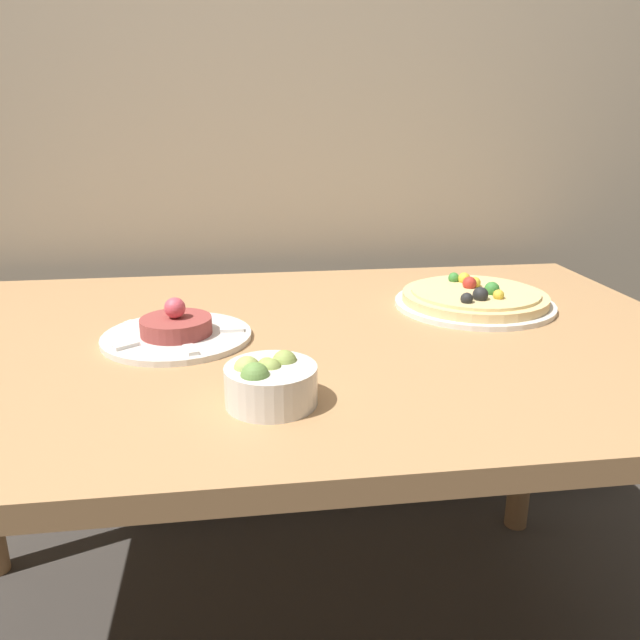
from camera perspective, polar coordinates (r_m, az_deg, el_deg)
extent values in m
cube|color=tan|center=(1.59, -6.30, 25.92)|extent=(8.00, 0.05, 2.60)
cube|color=#AD7F51|center=(1.07, -4.26, -2.33)|extent=(1.49, 0.90, 0.03)
cylinder|color=#AD7F51|center=(1.73, 18.48, -7.96)|extent=(0.06, 0.06, 0.69)
cylinder|color=silver|center=(1.25, 13.89, 1.44)|extent=(0.31, 0.31, 0.01)
cylinder|color=#E5C17F|center=(1.25, 13.94, 2.02)|extent=(0.28, 0.28, 0.02)
cylinder|color=#E0C684|center=(1.25, 13.98, 2.52)|extent=(0.25, 0.25, 0.01)
sphere|color=gold|center=(1.28, 13.96, 3.32)|extent=(0.02, 0.02, 0.02)
sphere|color=#B22D23|center=(1.26, 13.51, 3.27)|extent=(0.03, 0.03, 0.03)
sphere|color=black|center=(1.19, 14.45, 2.25)|extent=(0.03, 0.03, 0.03)
sphere|color=#387F33|center=(1.31, 12.13, 3.79)|extent=(0.02, 0.02, 0.02)
sphere|color=#387F33|center=(1.23, 15.44, 2.73)|extent=(0.03, 0.03, 0.03)
sphere|color=black|center=(1.16, 13.27, 1.91)|extent=(0.02, 0.02, 0.02)
sphere|color=gold|center=(1.20, 16.01, 2.20)|extent=(0.02, 0.02, 0.02)
sphere|color=gold|center=(1.30, 13.04, 3.72)|extent=(0.02, 0.02, 0.02)
cylinder|color=silver|center=(1.06, -12.94, -1.50)|extent=(0.25, 0.25, 0.01)
cylinder|color=#933D38|center=(1.06, -13.01, -0.53)|extent=(0.12, 0.12, 0.03)
sphere|color=#DB4C5B|center=(1.05, -13.13, 1.09)|extent=(0.03, 0.03, 0.03)
cube|color=white|center=(1.06, -8.05, -0.89)|extent=(0.04, 0.02, 0.01)
cube|color=white|center=(1.14, -11.22, 0.39)|extent=(0.03, 0.04, 0.01)
cube|color=white|center=(1.12, -16.50, -0.34)|extent=(0.04, 0.04, 0.01)
cube|color=white|center=(1.02, -17.33, -2.23)|extent=(0.04, 0.04, 0.01)
cube|color=white|center=(0.98, -11.73, -2.68)|extent=(0.03, 0.04, 0.01)
cylinder|color=silver|center=(0.81, -4.49, -5.96)|extent=(0.12, 0.12, 0.05)
sphere|color=#8EA34C|center=(0.80, -4.88, -4.35)|extent=(0.03, 0.03, 0.03)
sphere|color=#8EA34C|center=(0.82, -3.19, -3.88)|extent=(0.03, 0.03, 0.03)
sphere|color=#8EA34C|center=(0.80, -4.49, -4.50)|extent=(0.03, 0.03, 0.03)
sphere|color=#A3B25B|center=(0.80, -6.68, -4.50)|extent=(0.03, 0.03, 0.03)
sphere|color=#668E42|center=(0.77, -5.97, -5.19)|extent=(0.04, 0.04, 0.04)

